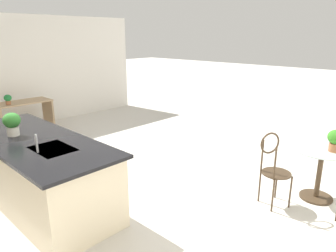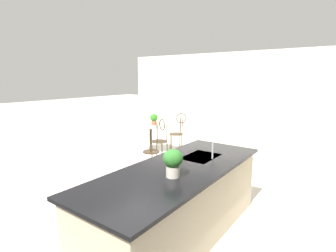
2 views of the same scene
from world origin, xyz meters
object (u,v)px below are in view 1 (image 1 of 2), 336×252
potted_plant_on_table (336,139)px  chair_by_island (274,166)px  potted_plant_on_desk (8,99)px  potted_plant_counter_near (12,123)px  bistro_table (320,169)px  writing_desk (24,111)px

potted_plant_on_table → chair_by_island: bearing=49.9°
potted_plant_on_table → potted_plant_on_desk: (6.10, 1.85, -0.04)m
potted_plant_on_table → potted_plant_counter_near: (3.17, 2.84, 0.19)m
bistro_table → potted_plant_on_table: bearing=178.9°
potted_plant_on_table → potted_plant_counter_near: 4.26m
potted_plant_on_table → potted_plant_counter_near: bearing=41.9°
chair_by_island → potted_plant_counter_near: potted_plant_counter_near is taller
bistro_table → potted_plant_on_table: 0.48m
bistro_table → potted_plant_on_desk: size_ratio=3.57×
writing_desk → potted_plant_on_table: 6.41m
bistro_table → chair_by_island: bearing=58.5°
chair_by_island → writing_desk: chair_by_island is taller
chair_by_island → writing_desk: 5.77m
potted_plant_on_table → potted_plant_on_desk: potted_plant_on_table is taller
writing_desk → potted_plant_counter_near: bearing=156.3°
chair_by_island → potted_plant_on_table: 0.88m
potted_plant_on_desk → potted_plant_counter_near: bearing=161.3°
potted_plant_on_table → bistro_table: bearing=-1.1°
potted_plant_on_desk → bistro_table: bearing=-162.7°
bistro_table → writing_desk: 6.27m
bistro_table → writing_desk: (6.08, 1.51, 0.06)m
writing_desk → potted_plant_on_table: bearing=-166.4°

